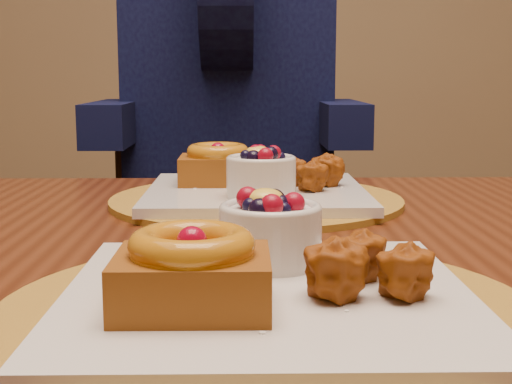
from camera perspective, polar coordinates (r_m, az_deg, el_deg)
dining_table at (r=0.74m, az=0.33°, el=-9.94°), size 1.60×0.90×0.76m
place_setting_near at (r=0.50m, az=0.69°, el=-7.55°), size 0.38×0.38×0.08m
place_setting_far at (r=0.92m, az=-0.12°, el=0.42°), size 0.38×0.38×0.08m
chair_far at (r=1.64m, az=-3.69°, el=-6.61°), size 0.48×0.48×0.84m
diner at (r=1.59m, az=-2.23°, el=10.71°), size 0.55×0.52×0.90m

